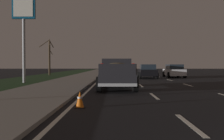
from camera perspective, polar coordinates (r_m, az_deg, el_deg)
ground at (r=29.80m, az=7.64°, el=-1.70°), size 144.00×144.00×0.00m
sidewalk_shoulder at (r=29.83m, az=-6.72°, el=-1.58°), size 108.00×4.00×0.12m
grass_verge at (r=30.88m, az=-15.97°, el=-1.63°), size 108.00×6.00×0.01m
lane_markings at (r=32.20m, az=1.60°, el=-1.47°), size 108.00×7.04×0.01m
pickup_truck at (r=15.64m, az=1.05°, el=-0.66°), size 5.44×2.32×1.87m
sedan_white at (r=30.69m, az=13.80°, el=-0.18°), size 4.41×2.03×1.54m
sedan_black at (r=28.66m, az=7.99°, el=-0.25°), size 4.44×2.10×1.54m
gas_price_sign at (r=22.52m, az=-19.29°, el=11.76°), size 0.27×1.90×7.48m
bare_tree_far at (r=37.95m, az=-13.95°, el=3.04°), size 2.05×2.01×5.28m
traffic_cone_near at (r=8.76m, az=-7.27°, el=-6.66°), size 0.36×0.36×0.58m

